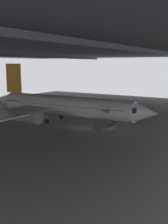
# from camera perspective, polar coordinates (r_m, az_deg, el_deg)

# --- Properties ---
(ground_plane) EXTENTS (110.00, 110.00, 0.00)m
(ground_plane) POSITION_cam_1_polar(r_m,az_deg,el_deg) (53.55, 0.48, -3.11)
(ground_plane) COLOR gray
(hangar_structure) EXTENTS (121.00, 99.00, 16.14)m
(hangar_structure) POSITION_cam_1_polar(r_m,az_deg,el_deg) (60.54, -10.99, 13.01)
(hangar_structure) COLOR #4C4F54
(hangar_structure) RESTS_ON ground_plane
(airplane_main) EXTENTS (38.40, 39.87, 12.35)m
(airplane_main) POSITION_cam_1_polar(r_m,az_deg,el_deg) (56.98, -4.43, 1.36)
(airplane_main) COLOR white
(airplane_main) RESTS_ON ground_plane
(boarding_stairs) EXTENTS (4.43, 1.64, 4.84)m
(boarding_stairs) POSITION_cam_1_polar(r_m,az_deg,el_deg) (51.56, 5.34, -2.81)
(boarding_stairs) COLOR slate
(boarding_stairs) RESTS_ON ground_plane
(crew_worker_by_stairs) EXTENTS (0.44, 0.40, 1.75)m
(crew_worker_by_stairs) POSITION_cam_1_polar(r_m,az_deg,el_deg) (51.82, 1.89, -2.42)
(crew_worker_by_stairs) COLOR #232838
(crew_worker_by_stairs) RESTS_ON ground_plane
(traffic_cone_orange) EXTENTS (0.36, 0.36, 0.60)m
(traffic_cone_orange) POSITION_cam_1_polar(r_m,az_deg,el_deg) (53.35, 14.63, -3.17)
(traffic_cone_orange) COLOR black
(traffic_cone_orange) RESTS_ON ground_plane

